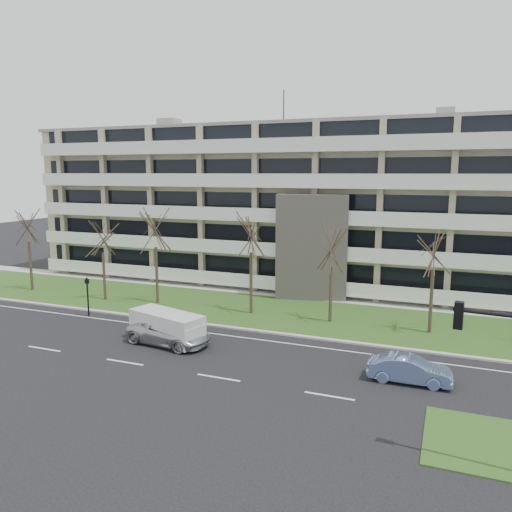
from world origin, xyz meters
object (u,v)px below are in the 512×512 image
at_px(blue_sedan, 409,369).
at_px(white_van, 168,325).
at_px(silver_pickup, 170,332).
at_px(pedestrian_signal, 88,292).

distance_m(blue_sedan, white_van, 14.93).
xyz_separation_m(blue_sedan, white_van, (-14.91, 0.63, 0.50)).
xyz_separation_m(silver_pickup, blue_sedan, (14.71, -0.51, -0.07)).
relative_size(silver_pickup, blue_sedan, 1.31).
xyz_separation_m(blue_sedan, pedestrian_signal, (-23.68, 3.59, 1.22)).
height_order(blue_sedan, pedestrian_signal, pedestrian_signal).
height_order(silver_pickup, blue_sedan, silver_pickup).
relative_size(blue_sedan, white_van, 0.77).
distance_m(silver_pickup, pedestrian_signal, 9.55).
bearing_deg(blue_sedan, white_van, 86.35).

